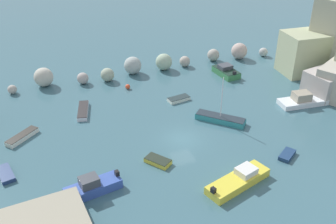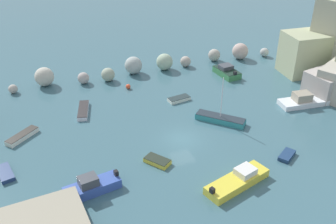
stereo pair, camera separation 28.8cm
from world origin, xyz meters
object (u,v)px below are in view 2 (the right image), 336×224
at_px(moored_boat_2, 157,161).
at_px(moored_boat_0, 5,173).
at_px(moored_boat_8, 92,186).
at_px(moored_boat_9, 179,99).
at_px(moored_boat_4, 83,110).
at_px(moored_boat_1, 227,71).
at_px(moored_boat_10, 238,180).
at_px(moored_boat_5, 287,155).
at_px(moored_boat_7, 22,136).
at_px(moored_boat_6, 303,101).
at_px(channel_buoy, 128,86).
at_px(moored_boat_3, 220,119).

bearing_deg(moored_boat_2, moored_boat_0, 40.85).
distance_m(moored_boat_0, moored_boat_8, 9.21).
height_order(moored_boat_2, moored_boat_9, moored_boat_2).
bearing_deg(moored_boat_9, moored_boat_4, -14.83).
relative_size(moored_boat_4, moored_boat_9, 1.50).
xyz_separation_m(moored_boat_2, moored_boat_8, (-7.00, -2.02, 0.38)).
xyz_separation_m(moored_boat_1, moored_boat_10, (-10.61, -22.49, -0.08)).
height_order(moored_boat_4, moored_boat_8, moored_boat_8).
xyz_separation_m(moored_boat_8, moored_boat_9, (14.01, 13.73, -0.40)).
bearing_deg(moored_boat_0, moored_boat_5, -117.54).
height_order(moored_boat_7, moored_boat_9, moored_boat_7).
bearing_deg(moored_boat_8, moored_boat_10, 153.60).
bearing_deg(moored_boat_10, moored_boat_6, 17.86).
relative_size(moored_boat_1, moored_boat_4, 1.00).
relative_size(moored_boat_6, moored_boat_7, 1.71).
distance_m(moored_boat_1, moored_boat_7, 30.16).
bearing_deg(moored_boat_1, channel_buoy, 81.30).
bearing_deg(moored_boat_4, moored_boat_7, -51.49).
height_order(moored_boat_3, moored_boat_5, moored_boat_3).
bearing_deg(moored_boat_3, moored_boat_7, 33.45).
height_order(channel_buoy, moored_boat_1, moored_boat_1).
distance_m(moored_boat_0, moored_boat_5, 28.29).
bearing_deg(moored_boat_3, moored_boat_1, -76.02).
bearing_deg(moored_boat_2, moored_boat_5, -142.29).
xyz_separation_m(moored_boat_1, moored_boat_9, (-9.61, -5.00, -0.36)).
xyz_separation_m(channel_buoy, moored_boat_10, (4.36, -23.15, 0.18)).
bearing_deg(moored_boat_8, moored_boat_7, -74.12).
xyz_separation_m(moored_boat_1, moored_boat_7, (-29.28, -7.23, -0.32)).
relative_size(moored_boat_2, moored_boat_9, 0.94).
xyz_separation_m(moored_boat_3, moored_boat_6, (11.90, 0.15, 0.17)).
bearing_deg(moored_boat_6, moored_boat_8, 19.44).
bearing_deg(moored_boat_7, moored_boat_6, 131.87).
height_order(moored_boat_1, moored_boat_8, moored_boat_8).
bearing_deg(moored_boat_3, moored_boat_2, 72.24).
height_order(moored_boat_2, moored_boat_5, moored_boat_2).
bearing_deg(channel_buoy, moored_boat_8, -114.06).
height_order(moored_boat_2, moored_boat_7, moored_boat_7).
xyz_separation_m(moored_boat_0, moored_boat_4, (9.19, 9.64, 0.05)).
relative_size(moored_boat_0, moored_boat_5, 1.24).
distance_m(moored_boat_6, moored_boat_9, 15.94).
xyz_separation_m(moored_boat_0, moored_boat_9, (21.50, 8.40, 0.02)).
distance_m(moored_boat_1, moored_boat_2, 23.58).
distance_m(moored_boat_1, moored_boat_9, 10.84).
xyz_separation_m(moored_boat_3, moored_boat_8, (-16.64, -7.02, 0.23)).
distance_m(moored_boat_1, moored_boat_8, 30.15).
bearing_deg(moored_boat_5, moored_boat_7, 118.81).
distance_m(moored_boat_6, moored_boat_10, 18.99).
relative_size(moored_boat_1, moored_boat_10, 0.66).
height_order(moored_boat_1, moored_boat_2, moored_boat_1).
relative_size(moored_boat_1, moored_boat_8, 0.86).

